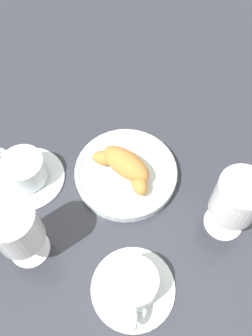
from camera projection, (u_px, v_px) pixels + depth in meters
ground_plane at (132, 166)px, 0.70m from camera, size 2.20×2.20×0.00m
pastry_plate at (126, 173)px, 0.68m from camera, size 0.19×0.19×0.02m
croissant_large at (125, 165)px, 0.65m from camera, size 0.12×0.10×0.04m
coffee_cup_near at (25, 171)px, 0.66m from camera, size 0.14×0.14×0.06m
coffee_cup_far at (133, 286)px, 0.56m from camera, size 0.14×0.14×0.06m
juice_glass_left at (237, 200)px, 0.56m from camera, size 0.08×0.08×0.14m
juice_glass_right at (16, 229)px, 0.54m from camera, size 0.08×0.08×0.14m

